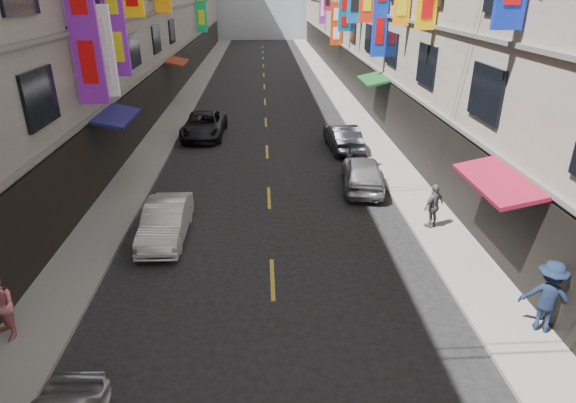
{
  "coord_description": "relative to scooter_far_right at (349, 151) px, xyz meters",
  "views": [
    {
      "loc": [
        -0.18,
        5.97,
        7.89
      ],
      "look_at": [
        0.27,
        14.4,
        4.11
      ],
      "focal_mm": 30.0,
      "sensor_mm": 36.0,
      "label": 1
    }
  ],
  "objects": [
    {
      "name": "car_right_far",
      "position": [
        -0.07,
        1.79,
        0.22
      ],
      "size": [
        1.64,
        4.08,
        1.32
      ],
      "primitive_type": "imported",
      "rotation": [
        0.0,
        0.0,
        3.2
      ],
      "color": "#24242C",
      "rests_on": "ground"
    },
    {
      "name": "car_right_mid",
      "position": [
        -0.07,
        -3.64,
        0.26
      ],
      "size": [
        2.17,
        4.3,
        1.41
      ],
      "primitive_type": "imported",
      "rotation": [
        0.0,
        0.0,
        3.01
      ],
      "color": "#AAABAF",
      "rests_on": "ground"
    },
    {
      "name": "lane_markings",
      "position": [
        -4.07,
        10.51,
        -0.44
      ],
      "size": [
        0.12,
        80.2,
        0.01
      ],
      "color": "gold",
      "rests_on": "ground"
    },
    {
      "name": "pedestrian_rfar",
      "position": [
        1.63,
        -7.62,
        0.48
      ],
      "size": [
        1.08,
        0.96,
        1.6
      ],
      "primitive_type": "imported",
      "rotation": [
        0.0,
        0.0,
        3.73
      ],
      "color": "#59595C",
      "rests_on": "sidewalk_right"
    },
    {
      "name": "pedestrian_rnear",
      "position": [
        2.53,
        -13.24,
        0.63
      ],
      "size": [
        1.38,
        1.12,
        1.9
      ],
      "primitive_type": "imported",
      "rotation": [
        0.0,
        0.0,
        2.66
      ],
      "color": "#131E35",
      "rests_on": "sidewalk_right"
    },
    {
      "name": "sidewalk_left",
      "position": [
        -10.07,
        13.51,
        -0.38
      ],
      "size": [
        2.0,
        90.0,
        0.12
      ],
      "primitive_type": "cube",
      "color": "slate",
      "rests_on": "ground"
    },
    {
      "name": "car_left_mid",
      "position": [
        -7.61,
        -7.75,
        0.19
      ],
      "size": [
        1.37,
        3.86,
        1.27
      ],
      "primitive_type": "imported",
      "rotation": [
        0.0,
        0.0,
        -0.01
      ],
      "color": "silver",
      "rests_on": "ground"
    },
    {
      "name": "car_left_far",
      "position": [
        -7.61,
        4.52,
        0.23
      ],
      "size": [
        2.41,
        4.92,
        1.35
      ],
      "primitive_type": "imported",
      "rotation": [
        0.0,
        0.0,
        -0.04
      ],
      "color": "black",
      "rests_on": "ground"
    },
    {
      "name": "street_awnings",
      "position": [
        -5.33,
        -2.49,
        2.56
      ],
      "size": [
        13.99,
        35.2,
        0.41
      ],
      "color": "#16552D",
      "rests_on": "ground"
    },
    {
      "name": "scooter_far_right",
      "position": [
        0.0,
        0.0,
        0.0
      ],
      "size": [
        0.59,
        1.8,
        1.14
      ],
      "rotation": [
        0.0,
        0.0,
        2.98
      ],
      "color": "black",
      "rests_on": "ground"
    },
    {
      "name": "sidewalk_right",
      "position": [
        1.93,
        13.51,
        -0.38
      ],
      "size": [
        2.0,
        90.0,
        0.12
      ],
      "primitive_type": "cube",
      "color": "slate",
      "rests_on": "ground"
    }
  ]
}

